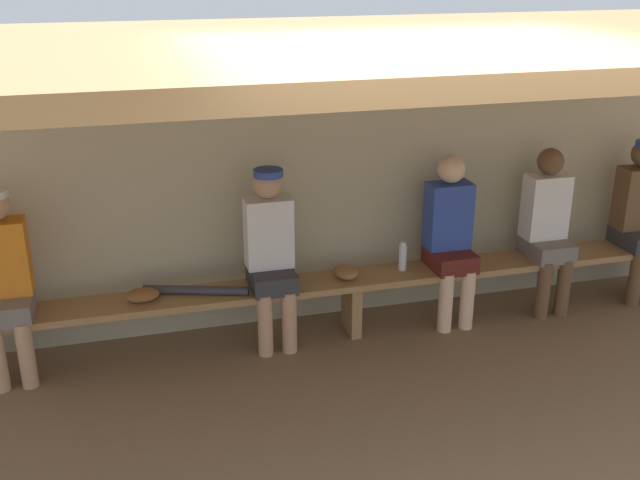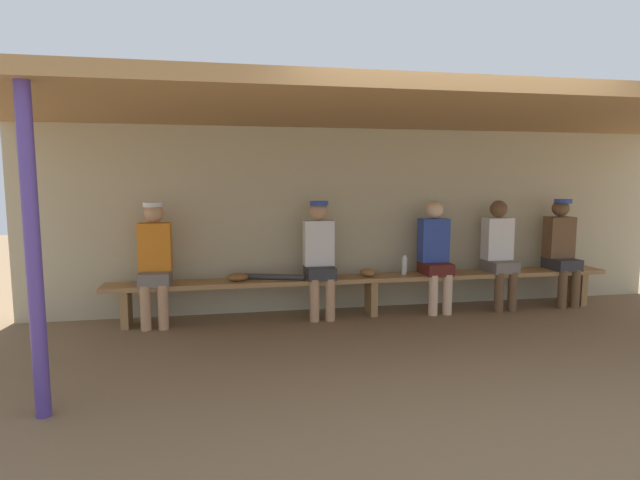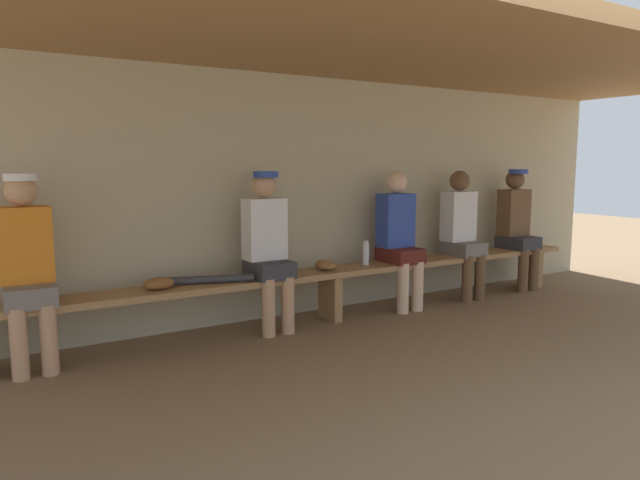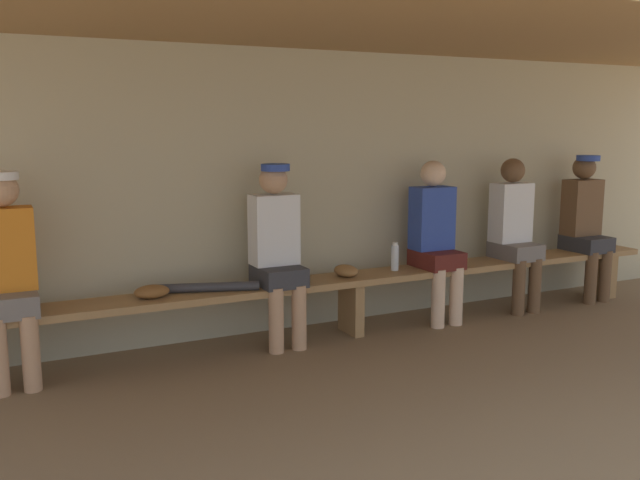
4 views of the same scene
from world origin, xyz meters
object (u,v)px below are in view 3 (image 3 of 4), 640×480
(player_rightmost, at_px, (517,223))
(baseball_glove_dark_brown, at_px, (326,265))
(player_middle, at_px, (27,262))
(bench, at_px, (330,277))
(baseball_bat, at_px, (205,280))
(player_in_red, at_px, (462,229))
(player_shirtless_tan, at_px, (399,234))
(water_bottle_orange, at_px, (366,253))
(baseball_glove_tan, at_px, (159,284))
(player_in_blue, at_px, (268,243))

(player_rightmost, height_order, baseball_glove_dark_brown, player_rightmost)
(player_rightmost, height_order, player_middle, same)
(bench, relative_size, baseball_bat, 7.88)
(player_middle, bearing_deg, baseball_bat, -0.16)
(player_in_red, bearing_deg, player_shirtless_tan, 180.00)
(baseball_glove_dark_brown, height_order, baseball_bat, baseball_glove_dark_brown)
(player_rightmost, bearing_deg, bench, -179.92)
(bench, xyz_separation_m, player_middle, (-2.44, 0.00, 0.36))
(player_rightmost, relative_size, player_middle, 1.00)
(water_bottle_orange, bearing_deg, baseball_bat, -178.97)
(baseball_bat, bearing_deg, bench, 17.77)
(water_bottle_orange, xyz_separation_m, baseball_bat, (-1.59, -0.03, -0.08))
(player_middle, bearing_deg, bench, -0.08)
(baseball_glove_dark_brown, bearing_deg, baseball_glove_tan, 89.90)
(baseball_glove_tan, bearing_deg, player_middle, -1.61)
(bench, height_order, water_bottle_orange, water_bottle_orange)
(water_bottle_orange, bearing_deg, player_shirtless_tan, -3.89)
(player_in_red, distance_m, water_bottle_orange, 1.23)
(player_in_red, bearing_deg, player_rightmost, 0.03)
(player_rightmost, relative_size, water_bottle_orange, 5.88)
(bench, xyz_separation_m, player_shirtless_tan, (0.79, 0.00, 0.34))
(player_in_red, relative_size, player_rightmost, 0.99)
(player_shirtless_tan, bearing_deg, player_rightmost, 0.02)
(player_shirtless_tan, distance_m, baseball_glove_dark_brown, 0.87)
(player_shirtless_tan, distance_m, player_middle, 3.23)
(baseball_glove_tan, bearing_deg, water_bottle_orange, -179.79)
(player_in_red, xyz_separation_m, player_rightmost, (0.86, 0.00, 0.02))
(player_shirtless_tan, bearing_deg, baseball_bat, -179.91)
(water_bottle_orange, distance_m, baseball_glove_tan, 1.97)
(baseball_glove_dark_brown, distance_m, baseball_bat, 1.13)
(player_shirtless_tan, xyz_separation_m, water_bottle_orange, (-0.38, 0.03, -0.16))
(player_rightmost, xyz_separation_m, water_bottle_orange, (-2.08, 0.03, -0.18))
(player_middle, relative_size, baseball_bat, 1.77)
(baseball_bat, bearing_deg, player_in_blue, 18.14)
(baseball_bat, bearing_deg, player_shirtless_tan, 17.86)
(player_in_blue, distance_m, baseball_glove_tan, 0.96)
(player_in_red, xyz_separation_m, player_in_blue, (-2.26, 0.00, 0.02))
(player_shirtless_tan, relative_size, baseball_glove_dark_brown, 5.56)
(player_in_blue, distance_m, baseball_bat, 0.61)
(player_shirtless_tan, bearing_deg, water_bottle_orange, 176.11)
(player_in_red, bearing_deg, water_bottle_orange, 178.80)
(baseball_glove_tan, bearing_deg, player_in_blue, 179.85)
(player_shirtless_tan, xyz_separation_m, player_middle, (-3.23, 0.00, 0.02))
(baseball_bat, bearing_deg, baseball_glove_tan, -161.01)
(player_middle, bearing_deg, player_rightmost, 0.00)
(player_middle, bearing_deg, baseball_glove_dark_brown, -0.01)
(player_middle, bearing_deg, player_in_blue, 0.00)
(bench, xyz_separation_m, baseball_glove_tan, (-1.55, -0.01, 0.12))
(bench, distance_m, player_in_blue, 0.72)
(player_middle, xyz_separation_m, baseball_glove_dark_brown, (2.39, -0.00, -0.24))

